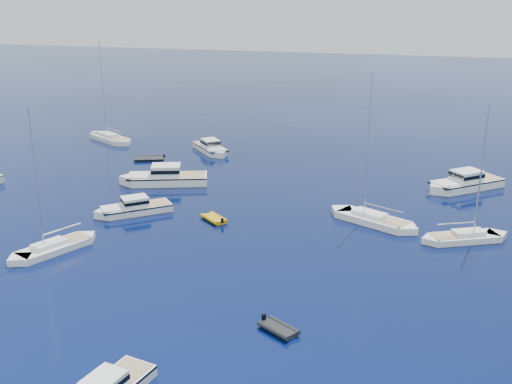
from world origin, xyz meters
TOP-DOWN VIEW (x-y plane):
  - ground at (0.00, 0.00)m, footprint 400.00×400.00m
  - motor_cruiser_left at (-11.42, 21.16)m, footprint 8.11×7.67m
  - motor_cruiser_centre at (-12.74, 31.66)m, footprint 11.71×7.12m
  - motor_cruiser_distant at (21.61, 39.83)m, footprint 10.11×9.69m
  - motor_cruiser_horizon at (-12.85, 47.65)m, footprint 8.04×8.37m
  - sailboat_fore at (-13.59, 10.18)m, footprint 5.86×9.39m
  - sailboat_mid_r at (12.69, 25.46)m, footprint 10.57×6.96m
  - sailboat_centre at (21.38, 23.25)m, footprint 9.02×6.19m
  - sailboat_far_l at (-30.27, 49.74)m, footprint 10.68×7.82m
  - tender_yellow at (-2.65, 21.50)m, footprint 3.58×3.38m
  - tender_grey_near at (9.01, 2.72)m, footprint 3.36×2.93m
  - tender_grey_far at (-19.43, 41.07)m, footprint 4.77×3.74m

SIDE VIEW (x-z plane):
  - ground at x=0.00m, z-range 0.00..0.00m
  - motor_cruiser_left at x=-11.42m, z-range -1.12..1.12m
  - motor_cruiser_centre at x=-12.74m, z-range -1.47..1.47m
  - motor_cruiser_distant at x=21.61m, z-range -1.41..1.41m
  - motor_cruiser_horizon at x=-12.85m, z-range -1.17..1.17m
  - sailboat_fore at x=-13.59m, z-range -6.76..6.76m
  - sailboat_mid_r at x=12.69m, z-range -7.66..7.66m
  - sailboat_centre at x=21.38m, z-range -6.58..6.58m
  - sailboat_far_l at x=-30.27m, z-range -7.89..7.89m
  - tender_yellow at x=-2.65m, z-range -0.47..0.47m
  - tender_grey_near at x=9.01m, z-range -0.47..0.47m
  - tender_grey_far at x=-19.43m, z-range -0.47..0.47m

